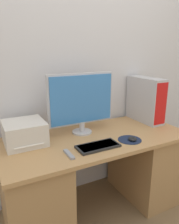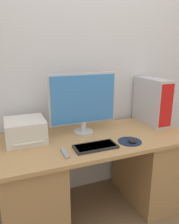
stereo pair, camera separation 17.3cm
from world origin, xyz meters
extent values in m
cube|color=silver|center=(0.00, 0.77, 1.35)|extent=(6.40, 0.05, 2.70)
cube|color=tan|center=(0.00, 0.36, 0.70)|extent=(1.57, 0.71, 0.03)
cube|color=#A4794B|center=(-0.55, 0.36, 0.34)|extent=(0.44, 0.65, 0.68)
cube|color=#A4794B|center=(0.55, 0.36, 0.34)|extent=(0.44, 0.65, 0.68)
cylinder|color=#B7B7BC|center=(-0.06, 0.50, 0.72)|extent=(0.17, 0.17, 0.02)
cylinder|color=#B7B7BC|center=(-0.06, 0.50, 0.77)|extent=(0.05, 0.05, 0.09)
cube|color=#B7B7BC|center=(-0.06, 0.51, 1.02)|extent=(0.59, 0.03, 0.43)
cube|color=#387AC6|center=(-0.06, 0.49, 1.02)|extent=(0.56, 0.01, 0.40)
cube|color=black|center=(-0.09, 0.18, 0.72)|extent=(0.32, 0.15, 0.02)
cube|color=#424242|center=(-0.09, 0.18, 0.73)|extent=(0.30, 0.13, 0.01)
cylinder|color=#19233D|center=(0.21, 0.17, 0.72)|extent=(0.19, 0.19, 0.00)
ellipsoid|color=black|center=(0.21, 0.15, 0.73)|extent=(0.06, 0.07, 0.03)
cube|color=#B2B2B7|center=(0.65, 0.51, 0.93)|extent=(0.15, 0.43, 0.44)
cube|color=red|center=(0.65, 0.30, 0.93)|extent=(0.14, 0.01, 0.39)
cube|color=beige|center=(-0.55, 0.50, 0.80)|extent=(0.30, 0.30, 0.18)
cube|color=white|center=(-0.55, 0.41, 0.75)|extent=(0.21, 0.14, 0.01)
cube|color=gray|center=(-0.33, 0.16, 0.72)|extent=(0.03, 0.15, 0.02)
camera|label=1|loc=(-0.84, -1.12, 1.42)|focal=35.00mm
camera|label=2|loc=(-0.68, -1.19, 1.42)|focal=35.00mm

